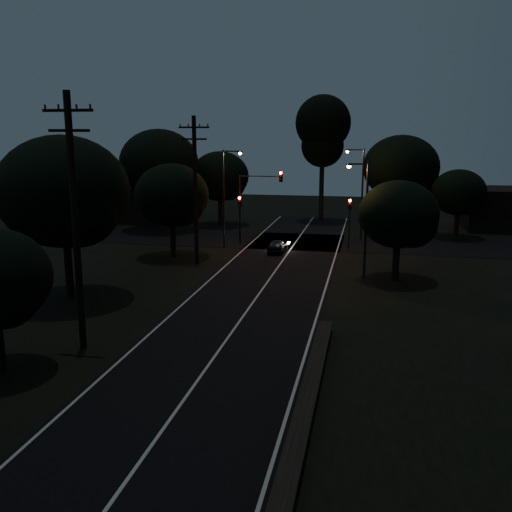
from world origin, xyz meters
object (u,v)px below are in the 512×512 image
at_px(car, 278,246).
at_px(streetlight_a, 226,192).
at_px(utility_pole_far, 195,188).
at_px(signal_mast, 259,194).
at_px(streetlight_c, 364,212).
at_px(tall_pine, 323,130).
at_px(utility_pole_mid, 75,219).
at_px(signal_left, 240,211).
at_px(signal_right, 349,214).
at_px(streetlight_b, 360,188).

bearing_deg(car, streetlight_a, -7.73).
bearing_deg(streetlight_a, utility_pole_far, -96.59).
bearing_deg(streetlight_a, signal_mast, 39.77).
bearing_deg(signal_mast, streetlight_a, -140.23).
bearing_deg(streetlight_c, utility_pole_far, 170.40).
bearing_deg(streetlight_a, tall_pine, 69.64).
xyz_separation_m(utility_pole_mid, streetlight_c, (11.83, 15.00, -1.39)).
height_order(signal_left, signal_right, same).
relative_size(streetlight_c, car, 2.45).
bearing_deg(streetlight_b, signal_mast, -154.01).
xyz_separation_m(utility_pole_far, streetlight_c, (11.83, -2.00, -1.13)).
xyz_separation_m(utility_pole_far, tall_pine, (7.00, 23.00, 4.11)).
bearing_deg(utility_pole_far, streetlight_c, -9.60).
height_order(tall_pine, signal_mast, tall_pine).
relative_size(utility_pole_far, car, 3.43).
relative_size(signal_left, streetlight_b, 0.51).
relative_size(utility_pole_mid, signal_mast, 1.76).
distance_m(utility_pole_far, signal_left, 8.53).
xyz_separation_m(utility_pole_mid, signal_mast, (3.09, 24.99, -1.40)).
xyz_separation_m(tall_pine, car, (-1.87, -17.87, -9.08)).
bearing_deg(streetlight_b, streetlight_c, -87.86).
xyz_separation_m(signal_mast, streetlight_c, (8.74, -9.99, 0.01)).
height_order(signal_right, car, signal_right).
xyz_separation_m(signal_right, signal_mast, (-7.51, 0.00, 1.50)).
distance_m(signal_left, streetlight_a, 2.77).
xyz_separation_m(utility_pole_far, streetlight_b, (11.31, 12.00, -0.85)).
bearing_deg(signal_right, tall_pine, 103.49).
bearing_deg(signal_right, streetlight_a, -168.66).
distance_m(streetlight_a, streetlight_b, 12.19).
xyz_separation_m(utility_pole_mid, signal_left, (1.40, 24.99, -2.90)).
xyz_separation_m(utility_pole_mid, signal_right, (10.60, 24.99, -2.90)).
distance_m(tall_pine, car, 20.13).
bearing_deg(signal_left, streetlight_a, -109.59).
bearing_deg(signal_mast, utility_pole_far, -111.11).
distance_m(utility_pole_far, streetlight_a, 6.10).
bearing_deg(streetlight_b, signal_left, -157.95).
bearing_deg(utility_pole_far, signal_mast, 68.89).
bearing_deg(streetlight_b, tall_pine, 111.38).
relative_size(utility_pole_far, streetlight_c, 1.40).
xyz_separation_m(utility_pole_mid, utility_pole_far, (0.00, 17.00, -0.25)).
distance_m(utility_pole_far, streetlight_b, 16.51).
height_order(utility_pole_mid, streetlight_a, utility_pole_mid).
bearing_deg(signal_mast, tall_pine, 75.38).
distance_m(utility_pole_far, signal_mast, 8.64).
relative_size(utility_pole_far, streetlight_a, 1.31).
relative_size(utility_pole_far, signal_right, 2.56).
xyz_separation_m(streetlight_b, streetlight_c, (0.52, -14.00, -0.29)).
bearing_deg(signal_left, utility_pole_mid, -93.21).
relative_size(tall_pine, streetlight_c, 1.78).
relative_size(signal_right, streetlight_a, 0.51).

